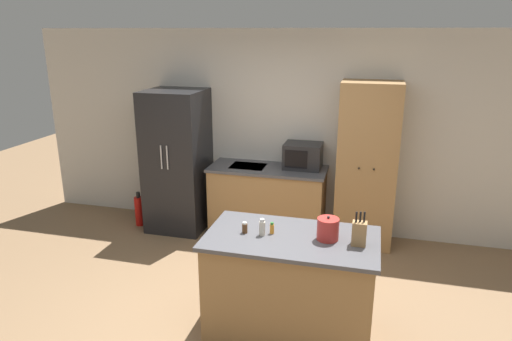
# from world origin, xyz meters

# --- Properties ---
(ground_plane) EXTENTS (14.00, 14.00, 0.00)m
(ground_plane) POSITION_xyz_m (0.00, 0.00, 0.00)
(ground_plane) COLOR #846647
(wall_back) EXTENTS (7.20, 0.06, 2.60)m
(wall_back) POSITION_xyz_m (0.00, 2.33, 1.30)
(wall_back) COLOR beige
(wall_back) RESTS_ON ground_plane
(refrigerator) EXTENTS (0.74, 0.75, 1.85)m
(refrigerator) POSITION_xyz_m (-1.49, 1.94, 0.93)
(refrigerator) COLOR black
(refrigerator) RESTS_ON ground_plane
(back_counter) EXTENTS (1.49, 0.63, 0.91)m
(back_counter) POSITION_xyz_m (-0.28, 2.00, 0.46)
(back_counter) COLOR #9E7547
(back_counter) RESTS_ON ground_plane
(pantry_cabinet) EXTENTS (0.70, 0.53, 2.02)m
(pantry_cabinet) POSITION_xyz_m (0.94, 2.05, 1.01)
(pantry_cabinet) COLOR #9E7547
(pantry_cabinet) RESTS_ON ground_plane
(kitchen_island) EXTENTS (1.44, 0.81, 0.93)m
(kitchen_island) POSITION_xyz_m (0.39, 0.05, 0.47)
(kitchen_island) COLOR #9E7547
(kitchen_island) RESTS_ON ground_plane
(microwave) EXTENTS (0.46, 0.37, 0.32)m
(microwave) POSITION_xyz_m (0.15, 2.10, 1.07)
(microwave) COLOR #232326
(microwave) RESTS_ON back_counter
(knife_block) EXTENTS (0.11, 0.09, 0.29)m
(knife_block) POSITION_xyz_m (0.93, 0.04, 1.03)
(knife_block) COLOR #9E7547
(knife_block) RESTS_ON kitchen_island
(spice_bottle_tall_dark) EXTENTS (0.04, 0.04, 0.10)m
(spice_bottle_tall_dark) POSITION_xyz_m (0.21, 0.07, 0.97)
(spice_bottle_tall_dark) COLOR orange
(spice_bottle_tall_dark) RESTS_ON kitchen_island
(spice_bottle_short_red) EXTENTS (0.05, 0.05, 0.10)m
(spice_bottle_short_red) POSITION_xyz_m (-0.01, 0.03, 0.97)
(spice_bottle_short_red) COLOR #563319
(spice_bottle_short_red) RESTS_ON kitchen_island
(spice_bottle_amber_oil) EXTENTS (0.05, 0.05, 0.15)m
(spice_bottle_amber_oil) POSITION_xyz_m (0.14, 0.02, 0.99)
(spice_bottle_amber_oil) COLOR beige
(spice_bottle_amber_oil) RESTS_ON kitchen_island
(kettle) EXTENTS (0.18, 0.18, 0.21)m
(kettle) POSITION_xyz_m (0.68, 0.08, 1.02)
(kettle) COLOR #B72D28
(kettle) RESTS_ON kitchen_island
(fire_extinguisher) EXTENTS (0.12, 0.12, 0.47)m
(fire_extinguisher) POSITION_xyz_m (-2.04, 1.83, 0.21)
(fire_extinguisher) COLOR red
(fire_extinguisher) RESTS_ON ground_plane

